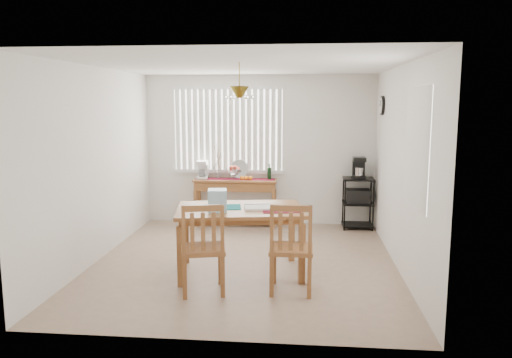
# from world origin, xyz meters

# --- Properties ---
(ground) EXTENTS (4.00, 4.50, 0.01)m
(ground) POSITION_xyz_m (0.00, 0.00, -0.01)
(ground) COLOR tan
(room_shell) EXTENTS (4.20, 4.70, 2.70)m
(room_shell) POSITION_xyz_m (0.00, 0.02, 1.69)
(room_shell) COLOR white
(room_shell) RESTS_ON ground
(sideboard) EXTENTS (1.44, 0.41, 0.81)m
(sideboard) POSITION_xyz_m (-0.39, 2.03, 0.61)
(sideboard) COLOR #976033
(sideboard) RESTS_ON ground
(sideboard_items) EXTENTS (1.37, 0.34, 0.62)m
(sideboard_items) POSITION_xyz_m (-0.64, 2.04, 0.94)
(sideboard_items) COLOR maroon
(sideboard_items) RESTS_ON sideboard
(wire_cart) EXTENTS (0.51, 0.41, 0.87)m
(wire_cart) POSITION_xyz_m (1.70, 2.00, 0.52)
(wire_cart) COLOR black
(wire_cart) RESTS_ON ground
(cart_items) EXTENTS (0.20, 0.24, 0.36)m
(cart_items) POSITION_xyz_m (1.70, 2.01, 1.03)
(cart_items) COLOR black
(cart_items) RESTS_ON wire_cart
(dining_table) EXTENTS (1.69, 1.24, 0.83)m
(dining_table) POSITION_xyz_m (-0.01, -0.41, 0.74)
(dining_table) COLOR #976033
(dining_table) RESTS_ON ground
(table_items) EXTENTS (1.26, 0.56, 0.27)m
(table_items) POSITION_xyz_m (-0.14, -0.57, 0.93)
(table_items) COLOR #147076
(table_items) RESTS_ON dining_table
(chair_left) EXTENTS (0.58, 0.58, 1.05)m
(chair_left) POSITION_xyz_m (-0.34, -1.13, 0.51)
(chair_left) COLOR #976033
(chair_left) RESTS_ON ground
(chair_right) EXTENTS (0.49, 0.49, 1.04)m
(chair_right) POSITION_xyz_m (0.65, -1.02, 0.51)
(chair_right) COLOR #976033
(chair_right) RESTS_ON ground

